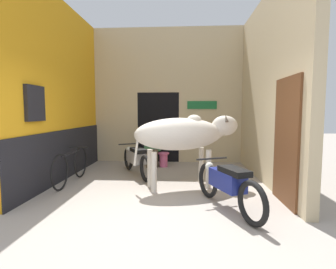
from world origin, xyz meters
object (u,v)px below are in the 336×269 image
bicycle (71,166)px  plastic_stool (163,159)px  motorcycle_near (227,183)px  cow (185,134)px  shopkeeper_seated (152,145)px  motorcycle_far (136,159)px

bicycle → plastic_stool: size_ratio=4.44×
motorcycle_near → plastic_stool: motorcycle_near is taller
bicycle → plastic_stool: (1.84, 1.78, -0.16)m
cow → bicycle: bearing=176.8°
bicycle → shopkeeper_seated: 2.37m
motorcycle_near → bicycle: 3.37m
motorcycle_near → motorcycle_far: size_ratio=1.03×
motorcycle_far → bicycle: 1.48m
motorcycle_near → plastic_stool: 3.36m
motorcycle_far → cow: bearing=-38.2°
motorcycle_far → plastic_stool: (0.58, 1.00, -0.19)m
motorcycle_near → motorcycle_far: motorcycle_near is taller
motorcycle_far → shopkeeper_seated: (0.28, 1.00, 0.20)m
motorcycle_near → shopkeeper_seated: size_ratio=1.50×
motorcycle_near → plastic_stool: bearing=111.8°
cow → motorcycle_far: size_ratio=1.32×
plastic_stool → shopkeeper_seated: bearing=179.2°
cow → plastic_stool: bearing=107.0°
cow → plastic_stool: cow is taller
motorcycle_far → plastic_stool: motorcycle_far is taller
cow → bicycle: size_ratio=1.27×
motorcycle_near → shopkeeper_seated: 3.49m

